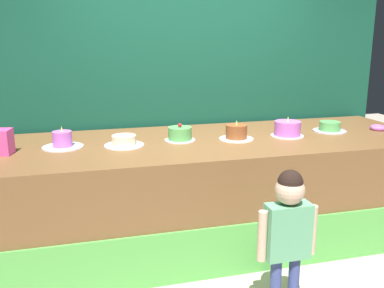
# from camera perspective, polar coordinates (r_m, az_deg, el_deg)

# --- Properties ---
(ground_plane) EXTENTS (12.00, 12.00, 0.00)m
(ground_plane) POSITION_cam_1_polar(r_m,az_deg,el_deg) (3.57, 5.24, -16.74)
(ground_plane) COLOR #BCB29E
(stage_platform) EXTENTS (4.04, 1.36, 0.94)m
(stage_platform) POSITION_cam_1_polar(r_m,az_deg,el_deg) (3.94, 2.03, -6.11)
(stage_platform) COLOR brown
(stage_platform) RESTS_ON ground_plane
(curtain_backdrop) EXTENTS (4.30, 0.08, 2.93)m
(curtain_backdrop) POSITION_cam_1_polar(r_m,az_deg,el_deg) (4.47, -0.82, 9.37)
(curtain_backdrop) COLOR #144C38
(curtain_backdrop) RESTS_ON ground_plane
(child_figure) EXTENTS (0.40, 0.18, 1.04)m
(child_figure) POSITION_cam_1_polar(r_m,az_deg,el_deg) (2.82, 12.50, -10.52)
(child_figure) COLOR #3F4C8C
(child_figure) RESTS_ON ground_plane
(donut) EXTENTS (0.15, 0.15, 0.04)m
(donut) POSITION_cam_1_polar(r_m,az_deg,el_deg) (4.57, 23.31, 1.98)
(donut) COLOR #CC66D8
(donut) RESTS_ON stage_platform
(cake_far_left) EXTENTS (0.33, 0.33, 0.18)m
(cake_far_left) POSITION_cam_1_polar(r_m,az_deg,el_deg) (3.68, -16.68, 0.39)
(cake_far_left) COLOR silver
(cake_far_left) RESTS_ON stage_platform
(cake_left) EXTENTS (0.33, 0.33, 0.09)m
(cake_left) POSITION_cam_1_polar(r_m,az_deg,el_deg) (3.62, -8.93, 0.34)
(cake_left) COLOR silver
(cake_left) RESTS_ON stage_platform
(cake_center_left) EXTENTS (0.27, 0.27, 0.16)m
(cake_center_left) POSITION_cam_1_polar(r_m,az_deg,el_deg) (3.76, -1.60, 1.30)
(cake_center_left) COLOR silver
(cake_center_left) RESTS_ON stage_platform
(cake_center_right) EXTENTS (0.30, 0.30, 0.18)m
(cake_center_right) POSITION_cam_1_polar(r_m,az_deg,el_deg) (3.82, 5.85, 1.47)
(cake_center_right) COLOR white
(cake_center_right) RESTS_ON stage_platform
(cake_right) EXTENTS (0.30, 0.30, 0.19)m
(cake_right) POSITION_cam_1_polar(r_m,az_deg,el_deg) (4.01, 12.46, 1.93)
(cake_right) COLOR silver
(cake_right) RESTS_ON stage_platform
(cake_far_right) EXTENTS (0.31, 0.31, 0.09)m
(cake_far_right) POSITION_cam_1_polar(r_m,az_deg,el_deg) (4.34, 17.68, 2.13)
(cake_far_right) COLOR silver
(cake_far_right) RESTS_ON stage_platform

